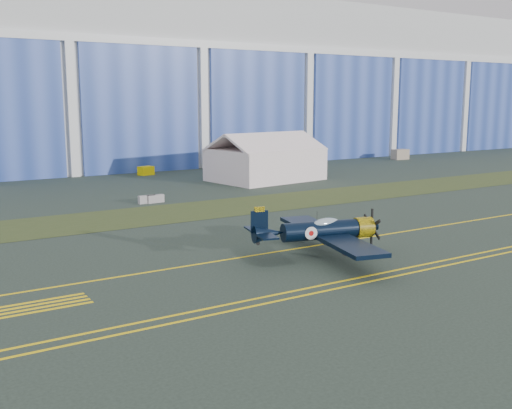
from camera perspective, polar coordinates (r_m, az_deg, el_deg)
ground at (r=49.82m, az=-1.62°, el=-3.37°), size 260.00×260.00×0.00m
grass_median at (r=62.05m, az=-8.16°, el=-0.81°), size 260.00×10.00×0.02m
hangar at (r=116.31m, az=-20.17°, el=11.03°), size 220.00×45.70×30.00m
taxiway_centreline at (r=45.69m, az=1.56°, el=-4.58°), size 200.00×0.20×0.02m
edge_line_near at (r=38.43m, az=9.47°, el=-7.52°), size 80.00×0.20×0.02m
edge_line_far at (r=39.15m, az=8.50°, el=-7.17°), size 80.00×0.20×0.02m
hold_short_ladder at (r=36.23m, az=-20.27°, el=-9.11°), size 6.00×2.40×0.02m
warbird at (r=44.27m, az=6.18°, el=-2.46°), size 14.09×15.80×4.02m
tent at (r=86.63m, az=0.91°, el=4.62°), size 16.35×12.96×6.95m
tug at (r=94.49m, az=-10.44°, el=3.18°), size 2.59×2.00×1.33m
gse_box at (r=121.07m, az=13.56°, el=4.66°), size 3.35×1.86×1.98m
barrier_a at (r=68.35m, az=-10.32°, el=0.48°), size 2.02×0.66×0.90m
barrier_b at (r=68.59m, az=-9.56°, el=0.54°), size 2.05×0.79×0.90m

